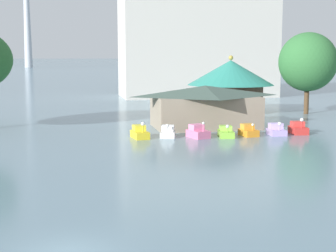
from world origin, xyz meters
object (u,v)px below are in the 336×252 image
Objects in this scene: pedal_boat_lime at (226,132)px; green_roof_pavilion at (230,83)px; pedal_boat_white at (168,132)px; pedal_boat_lavender at (276,130)px; pedal_boat_red at (298,129)px; background_building_block at (197,33)px; boathouse at (205,106)px; pedal_boat_yellow at (140,133)px; pedal_boat_pink at (198,132)px; pedal_boat_orange at (248,131)px; shoreline_tree_right at (308,62)px.

pedal_boat_lime is 0.24× the size of green_roof_pavilion.
pedal_boat_lavender is at bearing 101.40° from pedal_boat_white.
pedal_boat_red is 53.63m from background_building_block.
green_roof_pavilion is (1.75, 21.54, 3.99)m from pedal_boat_lavender.
boathouse is (-6.13, 7.15, 2.12)m from pedal_boat_lavender.
pedal_boat_lavender is 21.97m from green_roof_pavilion.
boathouse is at bearing 117.78° from pedal_boat_yellow.
pedal_boat_lavender is (15.00, -0.73, -0.05)m from pedal_boat_yellow.
pedal_boat_pink reaches higher than pedal_boat_lavender.
boathouse is at bearing -167.78° from pedal_boat_lime.
green_roof_pavilion is (13.72, 20.73, 3.99)m from pedal_boat_white.
pedal_boat_pink is 1.18× the size of pedal_boat_orange.
pedal_boat_red is 0.19× the size of boathouse.
pedal_boat_pink is 0.22× the size of green_roof_pavilion.
pedal_boat_lavender is at bearing 83.57° from pedal_boat_orange.
pedal_boat_lime is at bearing -109.24° from green_roof_pavilion.
boathouse reaches higher than pedal_boat_orange.
pedal_boat_yellow reaches higher than pedal_boat_white.
pedal_boat_white is 14.66m from pedal_boat_red.
green_roof_pavilion reaches higher than boathouse.
shoreline_tree_right reaches higher than pedal_boat_yellow.
boathouse is 1.01× the size of green_roof_pavilion.
pedal_boat_white is 0.20× the size of green_roof_pavilion.
pedal_boat_yellow is 11.76m from pedal_boat_orange.
pedal_boat_yellow reaches higher than pedal_boat_lime.
pedal_boat_lime is 8.53m from pedal_boat_red.
green_roof_pavilion is (7.88, 14.38, 1.87)m from boathouse.
pedal_boat_red is 0.08× the size of background_building_block.
pedal_boat_lavender is 0.19× the size of green_roof_pavilion.
pedal_boat_pink is at bearing -85.11° from pedal_boat_lavender.
pedal_boat_pink is 1.15× the size of pedal_boat_red.
pedal_boat_lime is (9.16, -0.93, -0.08)m from pedal_boat_yellow.
pedal_boat_red reaches higher than pedal_boat_white.
pedal_boat_yellow reaches higher than pedal_boat_lavender.
shoreline_tree_right is (12.30, 17.81, 7.12)m from pedal_boat_lavender.
pedal_boat_pink is (6.10, -0.83, 0.01)m from pedal_boat_yellow.
shoreline_tree_right reaches higher than pedal_boat_pink.
pedal_boat_orange is at bearing -68.43° from boathouse.
pedal_boat_yellow is 0.09× the size of background_building_block.
pedal_boat_white is 3.20m from pedal_boat_pink.
pedal_boat_orange is 0.97× the size of pedal_boat_red.
pedal_boat_yellow is 1.17× the size of pedal_boat_red.
pedal_boat_pink is 8.90m from pedal_boat_lavender.
pedal_boat_orange is at bearing 71.49° from pedal_boat_pink.
pedal_boat_white is (3.03, 0.07, -0.06)m from pedal_boat_yellow.
pedal_boat_white is 6.21m from pedal_boat_lime.
pedal_boat_lime is 7.66m from boathouse.
shoreline_tree_right is 0.37× the size of background_building_block.
pedal_boat_yellow is at bearing -73.39° from pedal_boat_white.
pedal_boat_orange is 54.49m from background_building_block.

